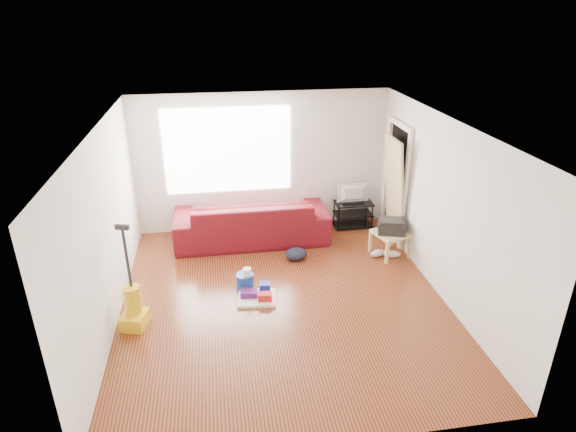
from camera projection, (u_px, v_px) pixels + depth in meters
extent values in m
cube|color=#4C1A09|center=(283.00, 300.00, 6.86)|extent=(4.50, 5.00, 0.01)
cube|color=silver|center=(283.00, 127.00, 5.83)|extent=(4.50, 5.00, 0.01)
cube|color=silver|center=(262.00, 162.00, 8.59)|extent=(4.50, 0.01, 2.50)
cube|color=silver|center=(326.00, 341.00, 4.09)|extent=(4.50, 0.01, 2.50)
cube|color=silver|center=(106.00, 232.00, 6.02)|extent=(0.01, 5.00, 2.50)
cube|color=silver|center=(443.00, 209.00, 6.66)|extent=(0.01, 5.00, 2.50)
cube|color=white|center=(228.00, 151.00, 8.39)|extent=(2.20, 0.01, 1.50)
cube|color=white|center=(405.00, 194.00, 7.89)|extent=(0.06, 0.08, 2.00)
cube|color=white|center=(386.00, 176.00, 8.70)|extent=(0.06, 0.08, 2.00)
cube|color=white|center=(401.00, 125.00, 7.87)|extent=(0.06, 0.98, 0.08)
cube|color=black|center=(397.00, 184.00, 8.30)|extent=(0.01, 0.86, 1.98)
imported|color=#4F0B0F|center=(252.00, 240.00, 8.57)|extent=(2.66, 1.04, 0.78)
cube|color=black|center=(352.00, 224.00, 9.08)|extent=(0.70, 0.40, 0.02)
cube|color=black|center=(353.00, 214.00, 8.99)|extent=(0.70, 0.40, 0.02)
cube|color=black|center=(354.00, 203.00, 8.90)|extent=(0.70, 0.40, 0.02)
cylinder|color=black|center=(338.00, 219.00, 8.80)|extent=(0.02, 0.02, 0.48)
cylinder|color=black|center=(334.00, 212.00, 9.10)|extent=(0.02, 0.02, 0.48)
cylinder|color=black|center=(372.00, 217.00, 8.88)|extent=(0.02, 0.02, 0.48)
cylinder|color=black|center=(367.00, 210.00, 9.19)|extent=(0.02, 0.02, 0.48)
imported|color=black|center=(354.00, 194.00, 8.82)|extent=(0.60, 0.08, 0.35)
cube|color=tan|center=(391.00, 233.00, 7.91)|extent=(0.63, 0.63, 0.05)
cube|color=tan|center=(387.00, 254.00, 7.72)|extent=(0.05, 0.05, 0.37)
cube|color=tan|center=(370.00, 242.00, 8.09)|extent=(0.05, 0.05, 0.37)
cube|color=tan|center=(410.00, 248.00, 7.90)|extent=(0.05, 0.05, 0.37)
cube|color=tan|center=(392.00, 236.00, 8.28)|extent=(0.05, 0.05, 0.37)
cube|color=black|center=(391.00, 227.00, 7.87)|extent=(0.51, 0.44, 0.19)
cube|color=black|center=(392.00, 221.00, 7.82)|extent=(0.46, 0.39, 0.04)
cylinder|color=navy|center=(245.00, 289.00, 7.10)|extent=(0.32, 0.32, 0.26)
cylinder|color=white|center=(247.00, 279.00, 7.00)|extent=(0.12, 0.12, 0.11)
cube|color=white|center=(257.00, 298.00, 6.85)|extent=(0.58, 0.48, 0.04)
cube|color=#AF1917|center=(265.00, 296.00, 6.75)|extent=(0.21, 0.15, 0.11)
cube|color=#4D185E|center=(249.00, 293.00, 6.85)|extent=(0.25, 0.20, 0.09)
cube|color=#1629AE|center=(265.00, 288.00, 6.92)|extent=(0.16, 0.14, 0.15)
ellipsoid|color=black|center=(296.00, 259.00, 7.92)|extent=(0.39, 0.33, 0.20)
ellipsoid|color=silver|center=(378.00, 253.00, 7.99)|extent=(0.31, 0.21, 0.12)
ellipsoid|color=silver|center=(392.00, 254.00, 7.96)|extent=(0.31, 0.20, 0.12)
cube|color=gold|center=(135.00, 320.00, 6.26)|extent=(0.38, 0.41, 0.19)
cylinder|color=gold|center=(133.00, 299.00, 6.20)|extent=(0.21, 0.21, 0.37)
cylinder|color=black|center=(127.00, 258.00, 5.98)|extent=(0.04, 0.04, 0.80)
cube|color=black|center=(122.00, 227.00, 5.81)|extent=(0.18, 0.09, 0.06)
cube|color=tan|center=(389.00, 241.00, 8.52)|extent=(0.23, 0.75, 1.88)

